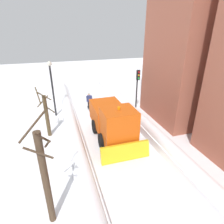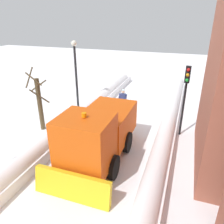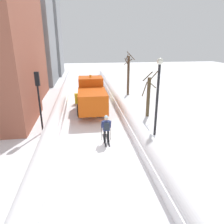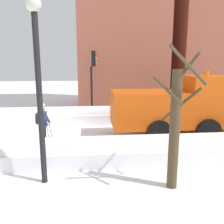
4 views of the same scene
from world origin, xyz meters
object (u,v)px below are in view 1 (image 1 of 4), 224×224
at_px(bare_tree_mid, 45,178).
at_px(skier, 89,100).
at_px(plow_truck, 112,120).
at_px(traffic_light_pole, 138,83).
at_px(street_lamp, 52,82).
at_px(bare_tree_near, 47,115).

bearing_deg(bare_tree_mid, skier, -108.54).
distance_m(plow_truck, traffic_light_pole, 5.49).
bearing_deg(traffic_light_pole, skier, -27.51).
relative_size(skier, street_lamp, 0.35).
relative_size(street_lamp, bare_tree_near, 1.32).
xyz_separation_m(traffic_light_pole, bare_tree_near, (8.26, 2.07, -1.16)).
bearing_deg(bare_tree_mid, traffic_light_pole, -130.70).
relative_size(skier, bare_tree_mid, 0.36).
height_order(skier, bare_tree_near, bare_tree_near).
relative_size(plow_truck, bare_tree_mid, 1.20).
xyz_separation_m(bare_tree_near, bare_tree_mid, (-0.08, 7.44, 0.59)).
bearing_deg(skier, bare_tree_mid, 71.46).
relative_size(traffic_light_pole, street_lamp, 0.82).
bearing_deg(plow_truck, traffic_light_pole, -133.63).
bearing_deg(traffic_light_pole, street_lamp, -11.63).
distance_m(traffic_light_pole, bare_tree_mid, 12.56).
bearing_deg(skier, plow_truck, 95.68).
height_order(skier, bare_tree_mid, bare_tree_mid).
height_order(plow_truck, traffic_light_pole, traffic_light_pole).
height_order(traffic_light_pole, bare_tree_near, traffic_light_pole).
relative_size(plow_truck, traffic_light_pole, 1.43).
bearing_deg(plow_truck, street_lamp, -53.53).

